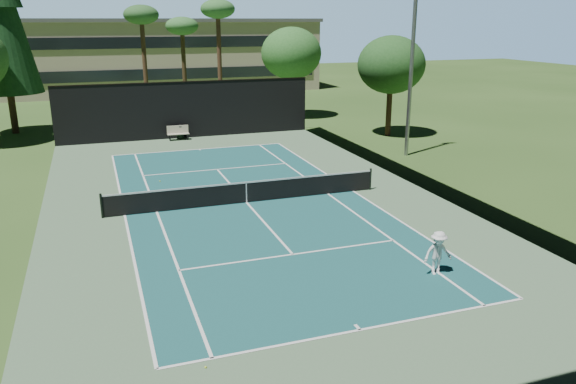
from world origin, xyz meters
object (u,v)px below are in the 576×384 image
at_px(tennis_ball_a, 206,367).
at_px(tennis_ball_b, 154,197).
at_px(tennis_ball_c, 267,186).
at_px(tennis_ball_d, 160,181).
at_px(player, 438,253).
at_px(tennis_net, 246,191).
at_px(trash_bin, 180,132).
at_px(park_bench, 178,132).

height_order(tennis_ball_a, tennis_ball_b, tennis_ball_b).
height_order(tennis_ball_c, tennis_ball_d, tennis_ball_d).
xyz_separation_m(player, tennis_ball_d, (-7.40, 14.41, -0.72)).
distance_m(player, tennis_ball_b, 14.16).
relative_size(tennis_net, trash_bin, 13.65).
xyz_separation_m(tennis_net, tennis_ball_b, (-4.01, 2.16, -0.52)).
relative_size(player, tennis_ball_a, 24.41).
xyz_separation_m(tennis_ball_a, tennis_ball_c, (6.01, 14.36, 0.00)).
height_order(tennis_ball_d, trash_bin, trash_bin).
bearing_deg(tennis_ball_b, tennis_net, -28.28).
bearing_deg(trash_bin, tennis_ball_b, -103.95).
distance_m(player, trash_bin, 25.65).
relative_size(tennis_ball_a, tennis_ball_c, 0.94).
xyz_separation_m(tennis_ball_a, park_bench, (3.51, 27.62, 0.52)).
bearing_deg(park_bench, tennis_ball_b, -103.49).
bearing_deg(tennis_ball_c, tennis_ball_b, 179.85).
bearing_deg(tennis_ball_d, tennis_ball_a, -93.22).
relative_size(player, tennis_ball_c, 22.93).
relative_size(tennis_ball_c, tennis_ball_d, 0.91).
bearing_deg(tennis_ball_d, tennis_ball_c, -28.83).
relative_size(tennis_ball_d, trash_bin, 0.08).
distance_m(tennis_ball_a, park_bench, 27.85).
height_order(player, trash_bin, player).
bearing_deg(tennis_net, player, -67.05).
distance_m(tennis_net, tennis_ball_b, 4.58).
height_order(tennis_ball_b, tennis_ball_c, tennis_ball_b).
xyz_separation_m(tennis_net, tennis_ball_a, (-4.35, -12.22, -0.53)).
bearing_deg(tennis_ball_c, tennis_ball_a, -112.71).
height_order(player, tennis_ball_a, player).
relative_size(tennis_ball_c, park_bench, 0.04).
height_order(tennis_ball_a, tennis_ball_d, tennis_ball_d).
relative_size(tennis_net, tennis_ball_a, 207.08).
xyz_separation_m(park_bench, trash_bin, (0.20, 0.34, -0.07)).
xyz_separation_m(tennis_net, tennis_ball_d, (-3.38, 4.92, -0.52)).
xyz_separation_m(player, park_bench, (-4.85, 24.88, -0.21)).
xyz_separation_m(tennis_ball_b, park_bench, (3.18, 13.24, 0.51)).
xyz_separation_m(tennis_ball_b, tennis_ball_d, (0.63, 2.76, 0.00)).
bearing_deg(tennis_ball_a, trash_bin, 82.44).
relative_size(player, tennis_ball_d, 20.79).
xyz_separation_m(tennis_net, park_bench, (-0.83, 15.40, -0.01)).
height_order(player, tennis_ball_d, player).
bearing_deg(tennis_ball_d, park_bench, 76.34).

